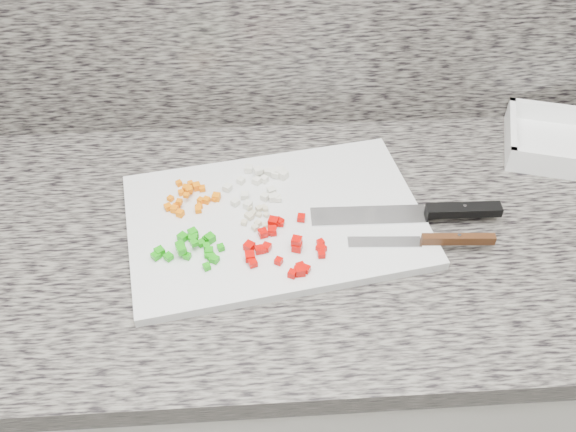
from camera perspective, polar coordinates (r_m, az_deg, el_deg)
The scene contains 11 objects.
cabinet at distance 1.45m, azimuth -0.12°, elevation -14.25°, with size 3.92×0.62×0.86m, color white.
countertop at distance 1.09m, azimuth -0.15°, elevation -1.89°, with size 3.96×0.64×0.04m, color #69655D.
cutting_board at distance 1.08m, azimuth -1.13°, elevation -0.37°, with size 0.49×0.32×0.02m, color silver.
carrot_pile at distance 1.11m, azimuth -8.67°, elevation 1.65°, with size 0.10×0.09×0.02m.
onion_pile at distance 1.13m, azimuth -2.08°, elevation 3.02°, with size 0.12×0.11×0.02m.
green_pepper_pile at distance 1.03m, azimuth -8.46°, elevation -2.75°, with size 0.12×0.09×0.02m.
red_pepper_pile at distance 1.02m, azimuth -0.50°, elevation -2.72°, with size 0.13×0.14×0.02m.
garlic_pile at distance 1.07m, azimuth -2.90°, elevation -0.03°, with size 0.05×0.06×0.01m.
chef_knife at distance 1.10m, azimuth 12.60°, elevation 0.36°, with size 0.32×0.05×0.02m.
paring_knife at distance 1.05m, azimuth 13.31°, elevation -2.09°, with size 0.24×0.03×0.02m.
tray at distance 1.33m, azimuth 23.84°, elevation 5.79°, with size 0.28×0.23×0.05m.
Camera 1 is at (-0.04, 0.69, 1.67)m, focal length 40.00 mm.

